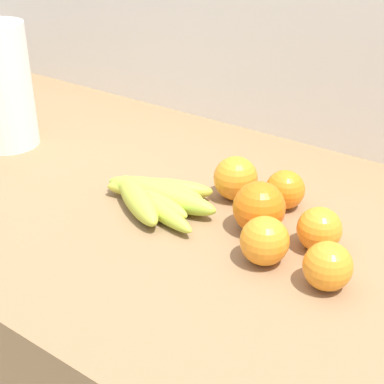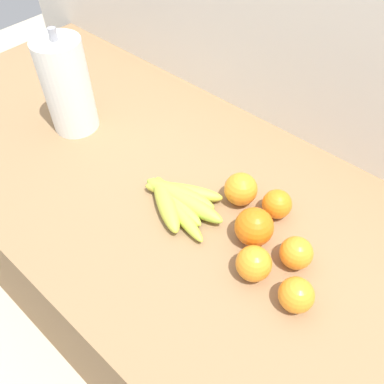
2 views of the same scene
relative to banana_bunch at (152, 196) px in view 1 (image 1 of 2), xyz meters
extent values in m
cube|color=silver|center=(0.01, 0.42, -0.27)|extent=(2.28, 0.06, 1.30)
ellipsoid|color=#B7C13F|center=(-0.01, -0.03, 0.00)|extent=(0.17, 0.12, 0.04)
ellipsoid|color=#B7CD3F|center=(0.01, -0.02, 0.00)|extent=(0.22, 0.09, 0.03)
ellipsoid|color=#B6CA3F|center=(0.00, -0.01, 0.00)|extent=(0.18, 0.06, 0.04)
ellipsoid|color=#A9CA3F|center=(0.01, 0.01, 0.00)|extent=(0.22, 0.06, 0.04)
ellipsoid|color=#A8C63F|center=(0.00, 0.01, 0.00)|extent=(0.18, 0.08, 0.04)
ellipsoid|color=gold|center=(-0.01, 0.03, 0.00)|extent=(0.18, 0.12, 0.04)
sphere|color=orange|center=(0.23, -0.03, 0.02)|extent=(0.07, 0.07, 0.07)
sphere|color=orange|center=(0.28, 0.05, 0.01)|extent=(0.07, 0.07, 0.07)
sphere|color=orange|center=(0.18, 0.04, 0.02)|extent=(0.08, 0.08, 0.08)
sphere|color=orange|center=(0.18, 0.13, 0.01)|extent=(0.07, 0.07, 0.07)
sphere|color=orange|center=(0.10, 0.11, 0.02)|extent=(0.08, 0.08, 0.08)
sphere|color=orange|center=(0.33, -0.03, 0.01)|extent=(0.07, 0.07, 0.07)
cylinder|color=white|center=(-0.41, 0.03, 0.11)|extent=(0.12, 0.12, 0.25)
cylinder|color=gray|center=(-0.41, 0.03, 0.12)|extent=(0.02, 0.02, 0.28)
camera|label=1|loc=(0.55, -0.64, 0.46)|focal=53.68mm
camera|label=2|loc=(0.42, -0.42, 0.69)|focal=37.26mm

